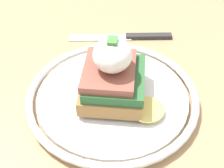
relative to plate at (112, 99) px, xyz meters
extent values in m
cube|color=tan|center=(0.00, -0.06, -0.02)|extent=(1.12, 0.78, 0.03)
cylinder|color=tan|center=(0.50, 0.27, -0.39)|extent=(0.06, 0.06, 0.71)
cylinder|color=white|center=(0.00, 0.00, 0.00)|extent=(0.21, 0.21, 0.01)
torus|color=white|center=(0.00, 0.00, 0.00)|extent=(0.23, 0.23, 0.01)
cube|color=#9E703D|center=(0.00, 0.00, 0.02)|extent=(0.09, 0.08, 0.02)
cube|color=#2D6033|center=(0.00, 0.00, 0.03)|extent=(0.09, 0.08, 0.01)
cube|color=brown|center=(0.00, 0.00, 0.05)|extent=(0.08, 0.07, 0.01)
ellipsoid|color=white|center=(0.00, 0.00, 0.07)|extent=(0.05, 0.05, 0.04)
cylinder|color=#EAD166|center=(-0.02, -0.05, 0.01)|extent=(0.04, 0.04, 0.00)
cube|color=#47843D|center=(0.00, 0.00, 0.09)|extent=(0.02, 0.01, 0.00)
cube|color=#2D2D2D|center=(0.16, -0.05, 0.00)|extent=(0.02, 0.08, 0.01)
cube|color=silver|center=(0.15, 0.04, -0.01)|extent=(0.03, 0.11, 0.00)
camera|label=1|loc=(-0.29, -0.03, 0.30)|focal=50.00mm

